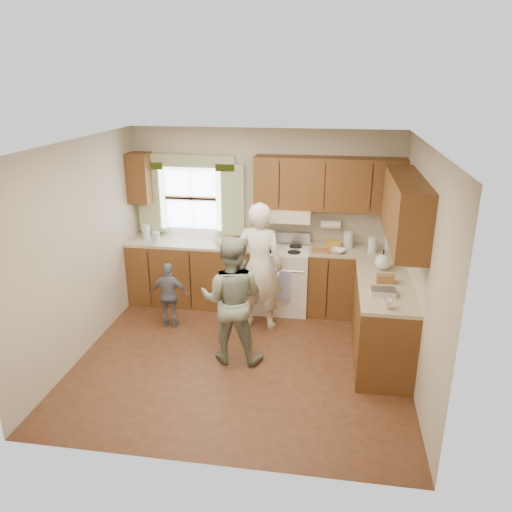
% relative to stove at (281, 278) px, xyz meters
% --- Properties ---
extents(room, '(3.80, 3.80, 3.80)m').
position_rel_stove_xyz_m(room, '(-0.30, -1.44, 0.78)').
color(room, '#482816').
rests_on(room, ground).
extents(kitchen_fixtures, '(3.80, 2.25, 2.15)m').
position_rel_stove_xyz_m(kitchen_fixtures, '(0.31, -0.36, 0.37)').
color(kitchen_fixtures, '#40240D').
rests_on(kitchen_fixtures, ground).
extents(stove, '(0.76, 0.67, 1.07)m').
position_rel_stove_xyz_m(stove, '(0.00, 0.00, 0.00)').
color(stove, silver).
rests_on(stove, ground).
extents(woman_left, '(0.67, 0.50, 1.69)m').
position_rel_stove_xyz_m(woman_left, '(-0.23, -0.59, 0.38)').
color(woman_left, white).
rests_on(woman_left, ground).
extents(woman_right, '(0.75, 0.59, 1.52)m').
position_rel_stove_xyz_m(woman_right, '(-0.42, -1.45, 0.29)').
color(woman_right, '#20392B').
rests_on(woman_right, ground).
extents(child, '(0.54, 0.26, 0.89)m').
position_rel_stove_xyz_m(child, '(-1.39, -0.78, -0.02)').
color(child, slate).
rests_on(child, ground).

